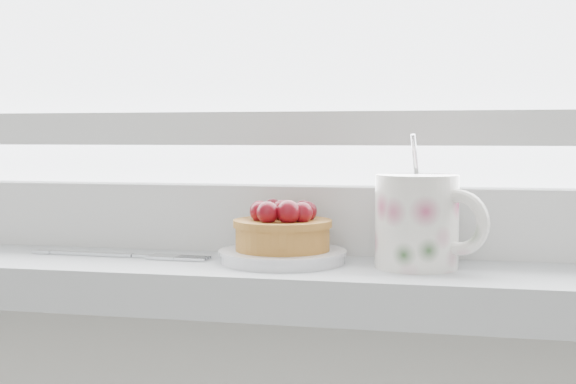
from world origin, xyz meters
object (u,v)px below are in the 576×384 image
(saucer, at_px, (283,256))
(floral_mug, at_px, (420,220))
(fork, at_px, (118,255))
(raspberry_tart, at_px, (283,228))

(saucer, relative_size, floral_mug, 1.00)
(saucer, relative_size, fork, 0.64)
(floral_mug, distance_m, fork, 0.31)
(fork, bearing_deg, floral_mug, -0.92)
(saucer, xyz_separation_m, floral_mug, (0.13, -0.00, 0.04))
(raspberry_tart, bearing_deg, floral_mug, -1.92)
(saucer, height_order, raspberry_tart, raspberry_tart)
(raspberry_tart, relative_size, fork, 0.49)
(raspberry_tart, relative_size, floral_mug, 0.77)
(saucer, xyz_separation_m, fork, (-0.17, 0.00, -0.00))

